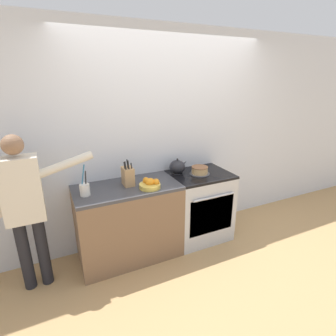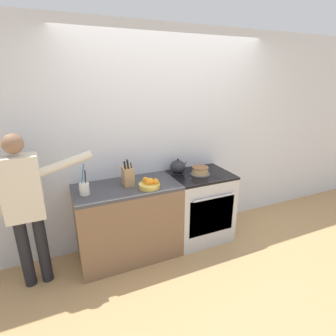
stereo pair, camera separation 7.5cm
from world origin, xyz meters
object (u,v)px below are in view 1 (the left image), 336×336
object	(u,v)px
tea_kettle	(177,167)
person_baker	(25,202)
utensil_crock	(85,189)
fruit_bowl	(150,184)
stove_range	(199,206)
layer_cake	(200,171)
knife_block	(128,176)

from	to	relation	value
tea_kettle	person_baker	xyz separation A→B (m)	(-1.68, -0.20, -0.04)
utensil_crock	fruit_bowl	world-z (taller)	utensil_crock
stove_range	utensil_crock	bearing A→B (deg)	-178.19
layer_cake	utensil_crock	world-z (taller)	utensil_crock
fruit_bowl	person_baker	distance (m)	1.21
utensil_crock	stove_range	bearing A→B (deg)	1.81
fruit_bowl	person_baker	world-z (taller)	person_baker
fruit_bowl	person_baker	size ratio (longest dim) A/B	0.15
stove_range	person_baker	world-z (taller)	person_baker
utensil_crock	person_baker	bearing A→B (deg)	-178.41
layer_cake	tea_kettle	xyz separation A→B (m)	(-0.23, 0.15, 0.04)
stove_range	utensil_crock	world-z (taller)	utensil_crock
utensil_crock	person_baker	world-z (taller)	person_baker
stove_range	layer_cake	xyz separation A→B (m)	(-0.02, -0.01, 0.49)
layer_cake	person_baker	bearing A→B (deg)	-178.53
person_baker	layer_cake	bearing A→B (deg)	-3.02
knife_block	fruit_bowl	bearing A→B (deg)	-43.19
tea_kettle	fruit_bowl	size ratio (longest dim) A/B	1.04
tea_kettle	layer_cake	bearing A→B (deg)	-33.10
knife_block	stove_range	bearing A→B (deg)	-2.17
tea_kettle	utensil_crock	world-z (taller)	utensil_crock
layer_cake	fruit_bowl	size ratio (longest dim) A/B	1.08
layer_cake	utensil_crock	size ratio (longest dim) A/B	0.77
tea_kettle	person_baker	distance (m)	1.70
knife_block	person_baker	xyz separation A→B (m)	(-1.02, -0.09, -0.06)
knife_block	person_baker	world-z (taller)	person_baker
knife_block	person_baker	distance (m)	1.02
layer_cake	person_baker	world-z (taller)	person_baker
stove_range	fruit_bowl	world-z (taller)	fruit_bowl
layer_cake	person_baker	size ratio (longest dim) A/B	0.16
utensil_crock	fruit_bowl	bearing A→B (deg)	-8.49
tea_kettle	knife_block	distance (m)	0.68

